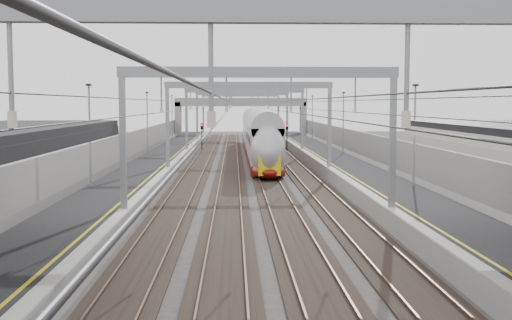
{
  "coord_description": "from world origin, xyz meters",
  "views": [
    {
      "loc": [
        -1.15,
        -7.81,
        5.88
      ],
      "look_at": [
        0.0,
        25.76,
        2.95
      ],
      "focal_mm": 45.0,
      "sensor_mm": 36.0,
      "label": 1
    }
  ],
  "objects": [
    {
      "name": "overhead_line",
      "position": [
        0.0,
        51.62,
        6.14
      ],
      "size": [
        13.0,
        140.0,
        6.6
      ],
      "color": "gray",
      "rests_on": "platform_left"
    },
    {
      "name": "tracks",
      "position": [
        0.0,
        45.0,
        0.05
      ],
      "size": [
        11.4,
        140.0,
        0.2
      ],
      "color": "black",
      "rests_on": "ground"
    },
    {
      "name": "wall_left",
      "position": [
        -11.2,
        45.0,
        1.6
      ],
      "size": [
        0.3,
        120.0,
        3.2
      ],
      "primitive_type": "cube",
      "color": "gray",
      "rests_on": "ground"
    },
    {
      "name": "platform_left",
      "position": [
        -8.0,
        45.0,
        0.5
      ],
      "size": [
        4.0,
        120.0,
        1.0
      ],
      "primitive_type": "cube",
      "color": "black",
      "rests_on": "ground"
    },
    {
      "name": "signal_red_near",
      "position": [
        3.2,
        67.02,
        2.42
      ],
      "size": [
        0.32,
        0.32,
        3.48
      ],
      "color": "black",
      "rests_on": "ground"
    },
    {
      "name": "signal_green",
      "position": [
        -5.2,
        72.78,
        2.42
      ],
      "size": [
        0.32,
        0.32,
        3.48
      ],
      "color": "black",
      "rests_on": "ground"
    },
    {
      "name": "platform_right",
      "position": [
        8.0,
        45.0,
        0.5
      ],
      "size": [
        4.0,
        120.0,
        1.0
      ],
      "primitive_type": "cube",
      "color": "black",
      "rests_on": "ground"
    },
    {
      "name": "wall_right",
      "position": [
        11.2,
        45.0,
        1.6
      ],
      "size": [
        0.3,
        120.0,
        3.2
      ],
      "primitive_type": "cube",
      "color": "gray",
      "rests_on": "ground"
    },
    {
      "name": "train",
      "position": [
        1.5,
        62.36,
        2.08
      ],
      "size": [
        2.67,
        48.71,
        4.23
      ],
      "color": "maroon",
      "rests_on": "ground"
    },
    {
      "name": "signal_red_far",
      "position": [
        5.4,
        71.2,
        2.42
      ],
      "size": [
        0.32,
        0.32,
        3.48
      ],
      "color": "black",
      "rests_on": "ground"
    },
    {
      "name": "overbridge",
      "position": [
        0.0,
        100.0,
        5.31
      ],
      "size": [
        22.0,
        2.2,
        6.9
      ],
      "color": "gray",
      "rests_on": "ground"
    }
  ]
}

